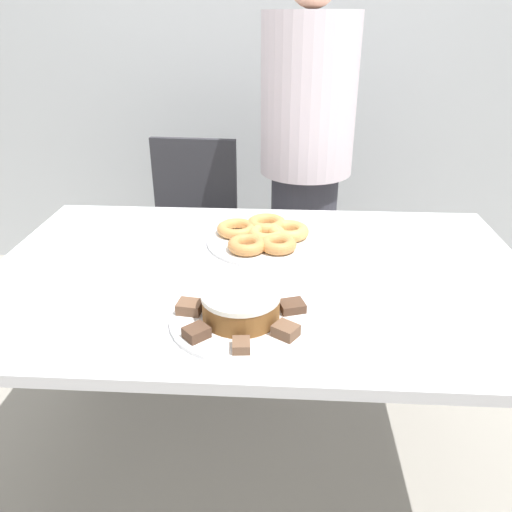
{
  "coord_description": "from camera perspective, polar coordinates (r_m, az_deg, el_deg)",
  "views": [
    {
      "loc": [
        0.06,
        -1.24,
        1.4
      ],
      "look_at": [
        -0.01,
        -0.04,
        0.81
      ],
      "focal_mm": 35.0,
      "sensor_mm": 36.0,
      "label": 1
    }
  ],
  "objects": [
    {
      "name": "lamington_2",
      "position": [
        1.26,
        0.72,
        -3.76
      ],
      "size": [
        0.06,
        0.06,
        0.02
      ],
      "rotation": [
        0.0,
        0.0,
        7.49
      ],
      "color": "brown",
      "rests_on": "plate_cake"
    },
    {
      "name": "lamington_0",
      "position": [
        1.1,
        3.41,
        -8.51
      ],
      "size": [
        0.07,
        0.07,
        0.03
      ],
      "rotation": [
        0.0,
        0.0,
        5.7
      ],
      "color": "brown",
      "rests_on": "plate_cake"
    },
    {
      "name": "lamington_4",
      "position": [
        1.19,
        -7.59,
        -5.79
      ],
      "size": [
        0.06,
        0.06,
        0.03
      ],
      "rotation": [
        0.0,
        0.0,
        9.29
      ],
      "color": "brown",
      "rests_on": "plate_cake"
    },
    {
      "name": "lamington_1",
      "position": [
        1.19,
        4.14,
        -5.74
      ],
      "size": [
        0.07,
        0.06,
        0.02
      ],
      "rotation": [
        0.0,
        0.0,
        6.6
      ],
      "color": "#513828",
      "rests_on": "plate_cake"
    },
    {
      "name": "ground_plane",
      "position": [
        1.87,
        0.32,
        -22.55
      ],
      "size": [
        12.0,
        12.0,
        0.0
      ],
      "primitive_type": "plane",
      "color": "gray"
    },
    {
      "name": "office_chair_left",
      "position": [
        2.34,
        -7.51,
        1.08
      ],
      "size": [
        0.47,
        0.47,
        0.9
      ],
      "rotation": [
        0.0,
        0.0,
        -0.07
      ],
      "color": "black",
      "rests_on": "ground_plane"
    },
    {
      "name": "lamington_6",
      "position": [
        1.06,
        -1.7,
        -10.16
      ],
      "size": [
        0.04,
        0.05,
        0.02
      ],
      "rotation": [
        0.0,
        0.0,
        11.08
      ],
      "color": "brown",
      "rests_on": "plate_cake"
    },
    {
      "name": "lamington_3",
      "position": [
        1.26,
        -4.19,
        -3.83
      ],
      "size": [
        0.06,
        0.06,
        0.02
      ],
      "rotation": [
        0.0,
        0.0,
        8.39
      ],
      "color": "#513828",
      "rests_on": "plate_cake"
    },
    {
      "name": "donut_1",
      "position": [
        1.49,
        2.57,
        1.34
      ],
      "size": [
        0.11,
        0.11,
        0.04
      ],
      "color": "#C68447",
      "rests_on": "plate_donuts"
    },
    {
      "name": "donut_3",
      "position": [
        1.63,
        1.23,
        3.66
      ],
      "size": [
        0.13,
        0.13,
        0.04
      ],
      "color": "#D18E4C",
      "rests_on": "plate_donuts"
    },
    {
      "name": "donut_5",
      "position": [
        1.48,
        -1.04,
        1.28
      ],
      "size": [
        0.12,
        0.12,
        0.04
      ],
      "color": "#C68447",
      "rests_on": "plate_donuts"
    },
    {
      "name": "plate_donuts",
      "position": [
        1.57,
        1.27,
        1.76
      ],
      "size": [
        0.38,
        0.38,
        0.01
      ],
      "color": "white",
      "rests_on": "table"
    },
    {
      "name": "plate_cake",
      "position": [
        1.17,
        -1.71,
        -7.2
      ],
      "size": [
        0.33,
        0.33,
        0.01
      ],
      "color": "white",
      "rests_on": "table"
    },
    {
      "name": "table",
      "position": [
        1.44,
        0.38,
        -4.65
      ],
      "size": [
        1.52,
        0.97,
        0.75
      ],
      "color": "silver",
      "rests_on": "ground_plane"
    },
    {
      "name": "lamington_5",
      "position": [
        1.1,
        -6.82,
        -8.66
      ],
      "size": [
        0.07,
        0.07,
        0.03
      ],
      "rotation": [
        0.0,
        0.0,
        10.19
      ],
      "color": "#513828",
      "rests_on": "plate_cake"
    },
    {
      "name": "donut_0",
      "position": [
        1.56,
        1.28,
        2.53
      ],
      "size": [
        0.12,
        0.12,
        0.04
      ],
      "color": "tan",
      "rests_on": "plate_donuts"
    },
    {
      "name": "napkin",
      "position": [
        1.46,
        15.52,
        -1.18
      ],
      "size": [
        0.13,
        0.11,
        0.01
      ],
      "color": "white",
      "rests_on": "table"
    },
    {
      "name": "donut_4",
      "position": [
        1.6,
        -2.21,
        3.13
      ],
      "size": [
        0.13,
        0.13,
        0.03
      ],
      "color": "#D18E4C",
      "rests_on": "plate_donuts"
    },
    {
      "name": "frosted_cake",
      "position": [
        1.15,
        -1.73,
        -5.6
      ],
      "size": [
        0.18,
        0.18,
        0.07
      ],
      "color": "brown",
      "rests_on": "plate_cake"
    },
    {
      "name": "wall_back",
      "position": [
        2.83,
        2.27,
        23.81
      ],
      "size": [
        8.0,
        0.05,
        2.6
      ],
      "color": "#B2B7BC",
      "rests_on": "ground_plane"
    },
    {
      "name": "donut_2",
      "position": [
        1.58,
        3.75,
        2.87
      ],
      "size": [
        0.13,
        0.13,
        0.04
      ],
      "color": "tan",
      "rests_on": "plate_donuts"
    },
    {
      "name": "person_standing",
      "position": [
        2.17,
        5.72,
        10.72
      ],
      "size": [
        0.39,
        0.39,
        1.6
      ],
      "color": "#383842",
      "rests_on": "ground_plane"
    }
  ]
}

